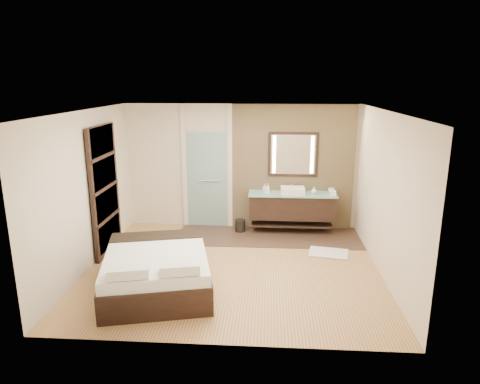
# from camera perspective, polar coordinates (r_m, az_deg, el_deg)

# --- Properties ---
(floor) EXTENTS (5.00, 5.00, 0.00)m
(floor) POSITION_cam_1_polar(r_m,az_deg,el_deg) (7.58, -0.90, -10.08)
(floor) COLOR #915F3C
(floor) RESTS_ON ground
(tile_strip) EXTENTS (3.80, 1.30, 0.01)m
(tile_strip) POSITION_cam_1_polar(r_m,az_deg,el_deg) (9.04, 3.76, -5.89)
(tile_strip) COLOR #3E2921
(tile_strip) RESTS_ON floor
(stone_wall) EXTENTS (2.60, 0.08, 2.70)m
(stone_wall) POSITION_cam_1_polar(r_m,az_deg,el_deg) (9.27, 7.02, 3.21)
(stone_wall) COLOR tan
(stone_wall) RESTS_ON floor
(vanity) EXTENTS (1.85, 0.55, 0.88)m
(vanity) POSITION_cam_1_polar(r_m,az_deg,el_deg) (9.17, 6.96, -1.87)
(vanity) COLOR black
(vanity) RESTS_ON stone_wall
(mirror_unit) EXTENTS (1.06, 0.04, 0.96)m
(mirror_unit) POSITION_cam_1_polar(r_m,az_deg,el_deg) (9.16, 7.09, 4.98)
(mirror_unit) COLOR black
(mirror_unit) RESTS_ON stone_wall
(frosted_door) EXTENTS (1.10, 0.12, 2.70)m
(frosted_door) POSITION_cam_1_polar(r_m,az_deg,el_deg) (9.38, -4.38, 2.14)
(frosted_door) COLOR #BAEBE7
(frosted_door) RESTS_ON floor
(shoji_partition) EXTENTS (0.06, 1.20, 2.40)m
(shoji_partition) POSITION_cam_1_polar(r_m,az_deg,el_deg) (8.28, -17.54, 0.26)
(shoji_partition) COLOR black
(shoji_partition) RESTS_ON floor
(bed) EXTENTS (1.98, 2.27, 0.75)m
(bed) POSITION_cam_1_polar(r_m,az_deg,el_deg) (6.87, -11.05, -10.22)
(bed) COLOR black
(bed) RESTS_ON floor
(bath_mat) EXTENTS (0.80, 0.63, 0.02)m
(bath_mat) POSITION_cam_1_polar(r_m,az_deg,el_deg) (8.32, 11.71, -7.94)
(bath_mat) COLOR silver
(bath_mat) RESTS_ON floor
(waste_bin) EXTENTS (0.28, 0.28, 0.27)m
(waste_bin) POSITION_cam_1_polar(r_m,az_deg,el_deg) (9.25, 0.02, -4.52)
(waste_bin) COLOR black
(waste_bin) RESTS_ON floor
(tissue_box) EXTENTS (0.12, 0.12, 0.10)m
(tissue_box) POSITION_cam_1_polar(r_m,az_deg,el_deg) (9.03, 12.27, -0.15)
(tissue_box) COLOR white
(tissue_box) RESTS_ON vanity
(soap_bottle_a) EXTENTS (0.09, 0.09, 0.22)m
(soap_bottle_a) POSITION_cam_1_polar(r_m,az_deg,el_deg) (8.94, 3.74, 0.41)
(soap_bottle_a) COLOR silver
(soap_bottle_a) RESTS_ON vanity
(soap_bottle_b) EXTENTS (0.09, 0.09, 0.19)m
(soap_bottle_b) POSITION_cam_1_polar(r_m,az_deg,el_deg) (9.07, 3.34, 0.51)
(soap_bottle_b) COLOR #B2B2B2
(soap_bottle_b) RESTS_ON vanity
(soap_bottle_c) EXTENTS (0.14, 0.14, 0.15)m
(soap_bottle_c) POSITION_cam_1_polar(r_m,az_deg,el_deg) (9.08, 9.83, 0.21)
(soap_bottle_c) COLOR #C3F5EE
(soap_bottle_c) RESTS_ON vanity
(cup) EXTENTS (0.16, 0.16, 0.11)m
(cup) POSITION_cam_1_polar(r_m,az_deg,el_deg) (9.23, 12.09, 0.19)
(cup) COLOR silver
(cup) RESTS_ON vanity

